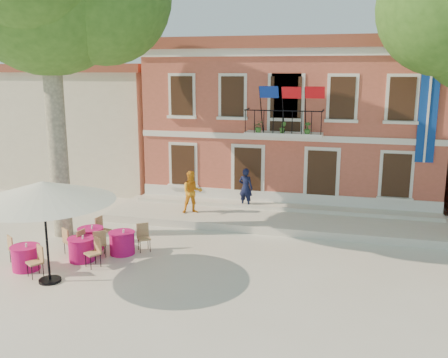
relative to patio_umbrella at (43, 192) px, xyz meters
The scene contains 11 objects.
ground 5.49m from the patio_umbrella, 40.32° to the left, with size 90.00×90.00×0.00m, color beige.
main_building 14.27m from the patio_umbrella, 66.69° to the left, with size 13.50×9.59×7.50m.
neighbor_west 15.26m from the patio_umbrella, 112.62° to the left, with size 9.40×9.40×6.40m.
terrace 9.71m from the patio_umbrella, 53.03° to the left, with size 14.00×3.40×0.30m, color silver.
patio_umbrella is the anchor object (origin of this frame).
pedestrian_navy 9.48m from the patio_umbrella, 64.09° to the left, with size 0.63×0.41×1.71m, color black.
pedestrian_orange 7.48m from the patio_umbrella, 73.09° to the left, with size 0.86×0.67×1.76m, color orange.
cafe_table_0 3.60m from the patio_umbrella, 93.78° to the left, with size 0.90×1.96×0.95m.
cafe_table_1 2.89m from the patio_umbrella, 88.20° to the left, with size 1.84×1.40×0.95m.
cafe_table_2 2.70m from the patio_umbrella, 153.47° to the left, with size 1.83×1.42×0.95m.
cafe_table_3 3.66m from the patio_umbrella, 68.19° to the left, with size 1.81×1.45×0.95m.
Camera 1 is at (4.82, -15.08, 6.12)m, focal length 40.00 mm.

